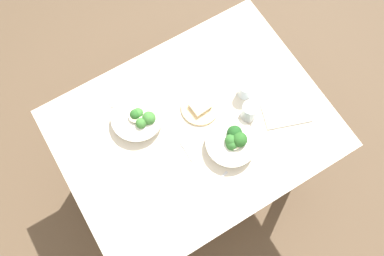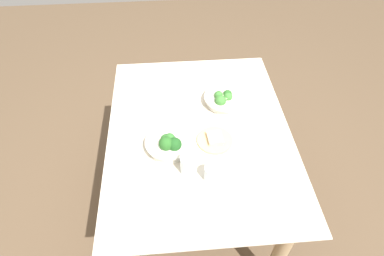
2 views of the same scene
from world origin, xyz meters
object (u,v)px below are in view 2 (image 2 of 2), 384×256
Objects in this scene: water_glass_center at (212,173)px; table_knife_left at (145,123)px; broccoli_bowl_far at (225,99)px; bread_side_plate at (215,140)px; fork_by_near_bowl at (252,93)px; water_glass_side at (188,165)px; napkin_folded_upper at (171,203)px; broccoli_bowl_near at (169,143)px; fork_by_far_bowl at (184,119)px.

water_glass_center is 0.47m from table_knife_left.
broccoli_bowl_far reaches higher than bread_side_plate.
fork_by_near_bowl is at bearing 113.21° from broccoli_bowl_far.
water_glass_center is 0.42× the size of table_knife_left.
bread_side_plate is 1.74× the size of water_glass_side.
water_glass_side is at bearing -40.29° from bread_side_plate.
broccoli_bowl_far reaches higher than table_knife_left.
water_glass_side reaches higher than napkin_folded_upper.
broccoli_bowl_near is at bearing -136.33° from water_glass_center.
bread_side_plate is at bearing 55.71° from fork_by_near_bowl.
broccoli_bowl_near is 2.16× the size of fork_by_far_bowl.
broccoli_bowl_near reaches higher than fork_by_far_bowl.
fork_by_near_bowl is 0.51× the size of table_knife_left.
napkin_folded_upper is (0.29, -0.00, -0.03)m from broccoli_bowl_near.
water_glass_center reaches higher than bread_side_plate.
broccoli_bowl_near is at bearing -150.43° from water_glass_side.
broccoli_bowl_far reaches higher than fork_by_near_bowl.
table_knife_left is at bearing -166.11° from napkin_folded_upper.
fork_by_near_bowl is at bearing 141.81° from water_glass_side.
broccoli_bowl_far is 1.11× the size of napkin_folded_upper.
broccoli_bowl_far is at bearing 164.55° from water_glass_center.
bread_side_plate reaches higher than fork_by_near_bowl.
water_glass_center is at bearing 64.53° from fork_by_near_bowl.
broccoli_bowl_near is at bearing 179.18° from napkin_folded_upper.
bread_side_plate is 0.37m from table_knife_left.
fork_by_far_bowl and table_knife_left have the same top height.
table_knife_left is at bearing 20.42° from fork_by_near_bowl.
water_glass_center is 0.38× the size of napkin_folded_upper.
broccoli_bowl_far is at bearing 88.54° from table_knife_left.
broccoli_bowl_far reaches higher than water_glass_center.
broccoli_bowl_near is (0.29, -0.31, 0.01)m from broccoli_bowl_far.
broccoli_bowl_far is at bearing 151.82° from napkin_folded_upper.
water_glass_side is 1.00× the size of fork_by_near_bowl.
water_glass_center is 0.81× the size of water_glass_side.
broccoli_bowl_near reaches higher than fork_by_near_bowl.
broccoli_bowl_near reaches higher than napkin_folded_upper.
water_glass_side is 0.33m from fork_by_far_bowl.
napkin_folded_upper is at bearing -99.04° from fork_by_far_bowl.
fork_by_near_bowl is (-0.18, 0.39, 0.00)m from fork_by_far_bowl.
napkin_folded_upper is at bearing 56.79° from fork_by_near_bowl.
fork_by_far_bowl is 0.20m from table_knife_left.
bread_side_plate is 1.75× the size of fork_by_near_bowl.
fork_by_near_bowl is at bearing 142.90° from bread_side_plate.
broccoli_bowl_far is 2.35× the size of fork_by_near_bowl.
fork_by_far_bowl is (-0.37, -0.10, -0.04)m from water_glass_center.
fork_by_far_bowl is 0.43m from fork_by_near_bowl.
table_knife_left is 0.48m from napkin_folded_upper.
water_glass_center is at bearing -11.14° from bread_side_plate.
water_glass_side is 0.47× the size of napkin_folded_upper.
fork_by_near_bowl is at bearing 25.38° from fork_by_far_bowl.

